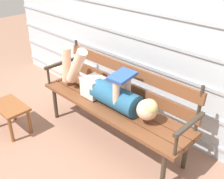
% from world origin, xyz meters
% --- Properties ---
extents(ground_plane, '(12.00, 12.00, 0.00)m').
position_xyz_m(ground_plane, '(0.00, 0.00, 0.00)').
color(ground_plane, '#936B56').
extents(house_siding, '(4.89, 0.08, 2.29)m').
position_xyz_m(house_siding, '(0.00, 0.62, 1.15)').
color(house_siding, '#B2BCC6').
rests_on(house_siding, ground).
extents(park_bench, '(1.77, 0.47, 0.88)m').
position_xyz_m(park_bench, '(0.00, 0.16, 0.48)').
color(park_bench, brown).
rests_on(park_bench, ground).
extents(reclining_person, '(1.71, 0.26, 0.52)m').
position_xyz_m(reclining_person, '(-0.10, 0.09, 0.58)').
color(reclining_person, '#23567A').
extents(footstool, '(0.46, 0.27, 0.33)m').
position_xyz_m(footstool, '(-0.91, -0.58, 0.26)').
color(footstool, brown).
rests_on(footstool, ground).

